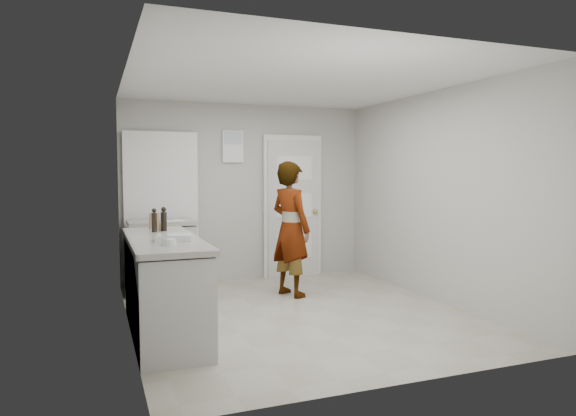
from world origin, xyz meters
name	(u,v)px	position (x,y,z in m)	size (l,w,h in m)	color
ground	(298,314)	(0.00, 0.00, 0.00)	(4.00, 4.00, 0.00)	#A39E88
room_shell	(236,208)	(-0.17, 1.95, 1.02)	(4.00, 4.00, 4.00)	#B1AFA7
main_counter	(164,290)	(-1.45, -0.20, 0.43)	(0.64, 1.96, 0.93)	#B4B4AF
side_counter	(162,259)	(-1.25, 1.55, 0.43)	(0.84, 0.61, 0.93)	#B4B4AF
person	(291,229)	(0.22, 0.81, 0.84)	(0.61, 0.40, 1.67)	silver
cake_mix_box	(154,221)	(-1.44, 0.59, 1.01)	(0.10, 0.05, 0.17)	olive
spice_jar	(161,227)	(-1.40, 0.38, 0.97)	(0.05, 0.05, 0.08)	tan
oil_cruet_a	(164,219)	(-1.37, 0.34, 1.05)	(0.06, 0.06, 0.25)	black
oil_cruet_b	(154,221)	(-1.48, 0.27, 1.04)	(0.05, 0.05, 0.25)	black
baking_dish	(174,238)	(-1.38, -0.45, 0.95)	(0.35, 0.28, 0.06)	silver
egg_bowl	(168,242)	(-1.47, -0.73, 0.95)	(0.13, 0.13, 0.05)	silver
papers	(168,220)	(-1.18, 1.50, 0.93)	(0.27, 0.35, 0.01)	white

